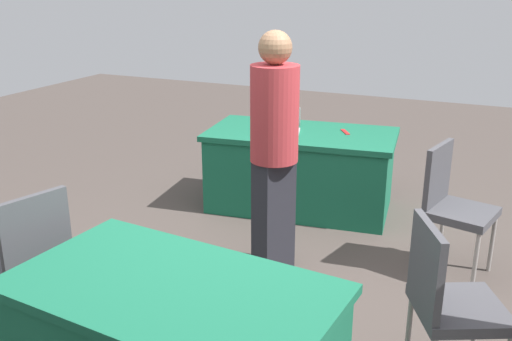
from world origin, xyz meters
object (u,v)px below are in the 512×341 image
laptop_silver (283,126)px  scissors_red (345,132)px  table_foreground (301,170)px  chair_tucked_left (28,255)px  chair_back_row (447,297)px  person_attendee_browsing (274,142)px  yarn_ball (267,121)px  chair_tucked_right (453,202)px

laptop_silver → scissors_red: bearing=-178.4°
table_foreground → chair_tucked_left: 2.72m
chair_back_row → person_attendee_browsing: person_attendee_browsing is taller
laptop_silver → yarn_ball: (0.18, -0.05, 0.02)m
yarn_ball → scissors_red: size_ratio=0.71×
chair_tucked_left → chair_tucked_right: size_ratio=0.99×
yarn_ball → chair_tucked_right: bearing=157.2°
yarn_ball → chair_back_row: bearing=132.3°
table_foreground → chair_tucked_right: 1.61m
table_foreground → scissors_red: size_ratio=10.01×
person_attendee_browsing → scissors_red: (-0.14, -1.36, -0.24)m
table_foreground → laptop_silver: size_ratio=4.66×
chair_tucked_right → chair_back_row: size_ratio=1.02×
person_attendee_browsing → scissors_red: size_ratio=9.80×
chair_tucked_right → table_foreground: bearing=-103.5°
chair_tucked_left → laptop_silver: 2.65m
chair_tucked_right → laptop_silver: chair_tucked_right is taller
chair_back_row → scissors_red: (1.17, -2.21, 0.21)m
chair_tucked_left → scissors_red: (-1.13, -2.75, 0.20)m
chair_tucked_left → chair_back_row: size_ratio=1.01×
table_foreground → chair_back_row: bearing=126.7°
table_foreground → yarn_ball: (0.36, -0.02, 0.43)m
chair_tucked_right → chair_back_row: chair_tucked_right is taller
laptop_silver → scissors_red: size_ratio=2.15×
chair_back_row → scissors_red: bearing=-178.3°
table_foreground → chair_back_row: size_ratio=1.91×
chair_back_row → laptop_silver: (1.72, -2.03, 0.24)m
yarn_ball → scissors_red: yarn_ball is taller
scissors_red → yarn_ball: bearing=-112.3°
chair_tucked_left → person_attendee_browsing: size_ratio=0.54×
table_foreground → chair_tucked_left: bearing=73.8°
chair_tucked_right → laptop_silver: size_ratio=2.49×
laptop_silver → chair_tucked_right: bearing=140.1°
person_attendee_browsing → yarn_ball: 1.38m
table_foreground → person_attendee_browsing: (-0.23, 1.22, 0.62)m
chair_tucked_left → person_attendee_browsing: 1.76m
table_foreground → chair_tucked_left: chair_tucked_left is taller
chair_back_row → yarn_ball: 2.84m
table_foreground → chair_tucked_right: size_ratio=1.87×
person_attendee_browsing → yarn_ball: bearing=-129.2°
person_attendee_browsing → scissors_red: bearing=-160.5°
scissors_red → chair_back_row: bearing=-4.1°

